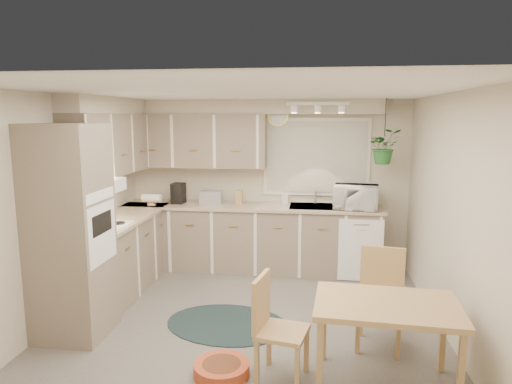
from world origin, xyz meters
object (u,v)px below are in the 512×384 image
braided_rug (227,324)px  pet_bed (222,369)px  dining_table (385,344)px  chair_back (380,300)px  chair_left (283,329)px  microwave (356,194)px

braided_rug → pet_bed: 0.97m
dining_table → braided_rug: bearing=147.8°
dining_table → chair_back: (0.05, 0.63, 0.11)m
chair_left → braided_rug: chair_left is taller
chair_back → microwave: 2.09m
dining_table → pet_bed: bearing=-178.7°
chair_left → microwave: bearing=174.5°
microwave → chair_back: bearing=-80.2°
chair_back → braided_rug: size_ratio=0.71×
chair_left → microwave: 2.82m
chair_left → chair_back: size_ratio=0.94×
braided_rug → microwave: bearing=49.4°
chair_back → pet_bed: size_ratio=1.97×
chair_left → pet_bed: chair_left is taller
braided_rug → pet_bed: bearing=-82.0°
dining_table → chair_back: chair_back is taller
braided_rug → chair_left: bearing=-55.2°
chair_left → pet_bed: (-0.51, -0.03, -0.38)m
chair_left → braided_rug: bearing=-133.7°
chair_back → microwave: (-0.07, 1.98, 0.67)m
chair_left → braided_rug: (-0.64, 0.93, -0.43)m
dining_table → chair_left: size_ratio=1.29×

